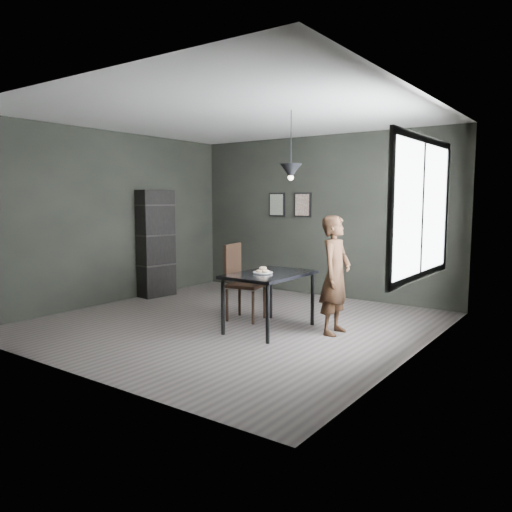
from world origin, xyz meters
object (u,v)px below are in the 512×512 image
Objects in this scene: white_plate at (263,273)px; pendant_lamp at (291,171)px; wood_chair at (240,277)px; shelf_unit at (155,243)px; cafe_table at (269,279)px; woman at (335,275)px.

white_plate is 0.27× the size of pendant_lamp.
wood_chair is 0.58× the size of shelf_unit.
pendant_lamp is at bearing -4.34° from shelf_unit.
pendant_lamp reaches higher than wood_chair.
cafe_table is at bearing -158.20° from pendant_lamp.
woman is 3.73m from shelf_unit.
cafe_table is 0.80× the size of woman.
white_plate is 0.12× the size of shelf_unit.
wood_chair is 1.71m from pendant_lamp.
pendant_lamp reaches higher than cafe_table.
woman is (0.82, 0.42, -0.01)m from white_plate.
wood_chair is at bearing 90.96° from woman.
wood_chair is (-1.44, -0.09, -0.14)m from woman.
woman reaches higher than white_plate.
shelf_unit is (-2.88, 0.84, 0.17)m from white_plate.
shelf_unit reaches higher than woman.
pendant_lamp reaches higher than woman.
shelf_unit is at bearing 168.37° from pendant_lamp.
wood_chair is 2.34m from shelf_unit.
white_plate is 0.21× the size of wood_chair.
cafe_table is 5.22× the size of white_plate.
wood_chair is 1.24× the size of pendant_lamp.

